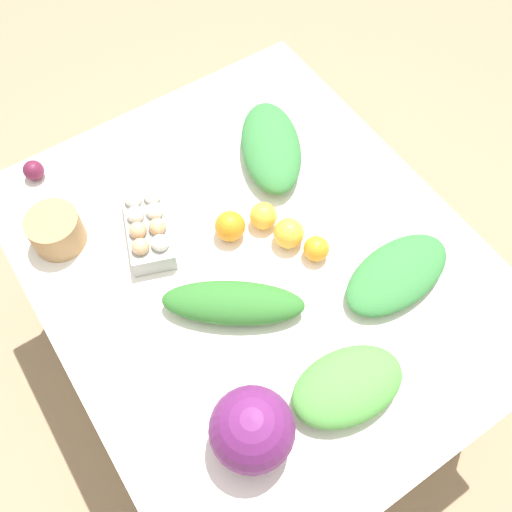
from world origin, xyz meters
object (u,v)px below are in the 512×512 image
beet_root (33,170)px  orange_0 (289,233)px  greens_bunch_kale (397,274)px  paper_bag (56,230)px  orange_1 (263,216)px  greens_bunch_chard (233,303)px  greens_bunch_beet_tops (347,386)px  orange_3 (316,249)px  greens_bunch_scallion (271,147)px  orange_2 (230,226)px  cabbage_purple (252,430)px  egg_carton (148,227)px

beet_root → orange_0: bearing=39.5°
greens_bunch_kale → orange_0: size_ratio=3.89×
paper_bag → orange_1: paper_bag is taller
greens_bunch_chard → orange_0: size_ratio=4.34×
beet_root → orange_1: orange_1 is taller
greens_bunch_chard → beet_root: bearing=-159.6°
greens_bunch_beet_tops → beet_root: (-0.96, -0.34, -0.01)m
beet_root → greens_bunch_kale: bearing=37.7°
orange_0 → orange_3: 0.08m
orange_3 → greens_bunch_kale: bearing=36.2°
greens_bunch_scallion → orange_3: 0.34m
greens_bunch_scallion → orange_2: greens_bunch_scallion is taller
greens_bunch_scallion → orange_0: (0.26, -0.12, -0.00)m
cabbage_purple → greens_bunch_beet_tops: size_ratio=0.68×
greens_bunch_chard → orange_0: bearing=111.0°
greens_bunch_scallion → orange_0: 0.29m
greens_bunch_chard → orange_2: orange_2 is taller
egg_carton → greens_bunch_scallion: bearing=-63.0°
egg_carton → orange_0: (0.21, 0.29, -0.00)m
egg_carton → orange_3: bearing=-110.8°
cabbage_purple → beet_root: cabbage_purple is taller
greens_bunch_chard → orange_2: (-0.19, 0.11, 0.00)m
egg_carton → orange_1: 0.30m
greens_bunch_kale → orange_2: bearing=-141.6°
greens_bunch_beet_tops → greens_bunch_scallion: size_ratio=0.81×
orange_2 → orange_3: (0.17, 0.15, -0.01)m
greens_bunch_beet_tops → greens_bunch_scallion: bearing=159.6°
greens_bunch_scallion → cabbage_purple: bearing=-37.3°
greens_bunch_kale → orange_2: 0.44m
egg_carton → orange_2: size_ratio=3.17×
cabbage_purple → paper_bag: bearing=-168.9°
orange_1 → orange_2: size_ratio=0.90×
greens_bunch_beet_tops → beet_root: bearing=-160.4°
cabbage_purple → greens_bunch_scallion: cabbage_purple is taller
greens_bunch_beet_tops → greens_bunch_kale: bearing=119.1°
orange_0 → orange_3: bearing=25.0°
paper_bag → beet_root: (-0.23, 0.03, -0.02)m
orange_0 → egg_carton: bearing=-126.3°
greens_bunch_beet_tops → orange_2: 0.50m
paper_bag → greens_bunch_scallion: 0.62m
greens_bunch_scallion → greens_bunch_chard: size_ratio=0.95×
paper_bag → orange_3: size_ratio=2.06×
paper_bag → greens_bunch_kale: size_ratio=0.44×
cabbage_purple → orange_3: 0.49m
greens_bunch_scallion → greens_bunch_chard: bearing=-45.0°
beet_root → orange_0: 0.73m
orange_2 → egg_carton: bearing=-122.6°
orange_3 → greens_bunch_scallion: bearing=165.1°
egg_carton → beet_root: size_ratio=4.49×
egg_carton → greens_bunch_kale: egg_carton is taller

